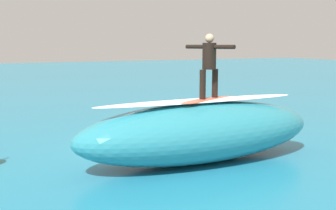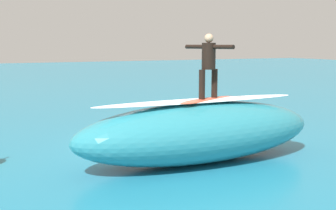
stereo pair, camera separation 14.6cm
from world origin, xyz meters
name	(u,v)px [view 2 (the right image)]	position (x,y,z in m)	size (l,w,h in m)	color
ground_plane	(154,146)	(0.00, 0.00, 0.00)	(120.00, 120.00, 0.00)	teal
wave_crest	(200,132)	(-0.37, 2.11, 0.79)	(6.84, 2.19, 1.58)	teal
wave_foam_lip	(200,101)	(-0.37, 2.11, 1.62)	(5.81, 0.77, 0.08)	white
surfboard_riding	(208,100)	(-0.60, 2.12, 1.63)	(2.14, 0.47, 0.09)	#E0563D
surfer_riding	(209,61)	(-0.60, 2.12, 2.64)	(0.64, 1.53, 1.66)	black
surfboard_paddling	(137,136)	(0.04, -1.35, 0.05)	(2.12, 0.58, 0.10)	#E0563D
surfer_paddling	(139,131)	(0.00, -1.23, 0.23)	(0.70, 1.66, 0.30)	black
foam_patch_near	(251,133)	(-3.70, -0.07, 0.04)	(1.06, 0.65, 0.08)	white
foam_patch_mid	(190,120)	(-2.84, -2.84, 0.08)	(1.08, 0.65, 0.16)	white
foam_patch_far	(183,147)	(-0.56, 0.79, 0.06)	(0.96, 0.81, 0.13)	white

